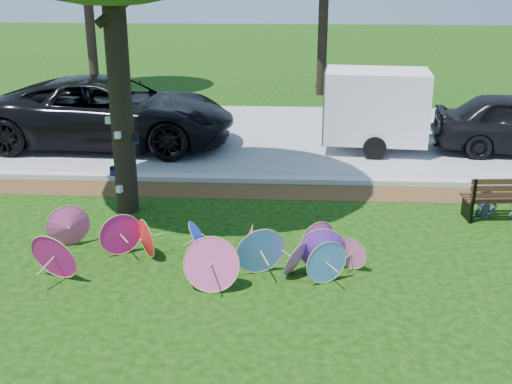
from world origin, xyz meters
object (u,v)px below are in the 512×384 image
(parasol_pile, at_px, (207,247))
(person_left, at_px, (488,188))
(cargo_trailer, at_px, (376,106))
(black_van, at_px, (111,112))
(park_bench, at_px, (506,196))

(parasol_pile, distance_m, person_left, 5.88)
(parasol_pile, relative_size, cargo_trailer, 2.12)
(person_left, bearing_deg, parasol_pile, -160.78)
(black_van, height_order, cargo_trailer, cargo_trailer)
(parasol_pile, distance_m, cargo_trailer, 8.13)
(black_van, relative_size, cargo_trailer, 2.54)
(cargo_trailer, distance_m, park_bench, 5.18)
(cargo_trailer, bearing_deg, parasol_pile, -111.17)
(parasol_pile, relative_size, person_left, 4.62)
(black_van, relative_size, person_left, 5.53)
(parasol_pile, relative_size, black_van, 0.84)
(park_bench, distance_m, person_left, 0.39)
(park_bench, bearing_deg, cargo_trailer, 108.58)
(black_van, xyz_separation_m, park_bench, (9.19, -4.83, -0.48))
(parasol_pile, xyz_separation_m, cargo_trailer, (3.57, 7.26, 0.84))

